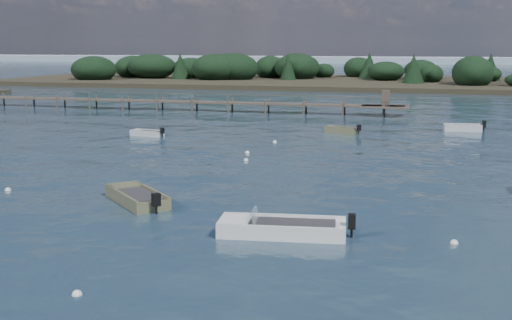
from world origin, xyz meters
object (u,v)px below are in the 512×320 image
(dinghy_mid_white_a, at_px, (282,231))
(dinghy_mid_grey, at_px, (137,199))
(tender_far_grey, at_px, (147,134))
(tender_far_white, at_px, (342,131))
(jetty, at_px, (159,101))
(tender_far_grey_b, at_px, (462,129))

(dinghy_mid_white_a, bearing_deg, dinghy_mid_grey, 156.55)
(tender_far_grey, distance_m, dinghy_mid_grey, 22.97)
(tender_far_white, bearing_deg, dinghy_mid_grey, -104.09)
(tender_far_white, distance_m, jetty, 27.04)
(dinghy_mid_white_a, relative_size, dinghy_mid_grey, 1.28)
(tender_far_grey, height_order, dinghy_mid_grey, dinghy_mid_grey)
(jetty, bearing_deg, tender_far_grey_b, -17.49)
(dinghy_mid_white_a, xyz_separation_m, dinghy_mid_grey, (-7.94, 3.44, -0.00))
(tender_far_white, height_order, jetty, jetty)
(tender_far_grey, relative_size, tender_far_white, 0.97)
(tender_far_grey_b, xyz_separation_m, jetty, (-33.02, 10.40, 0.81))
(tender_far_grey_b, height_order, tender_far_grey, tender_far_grey_b)
(tender_far_grey_b, relative_size, tender_far_grey, 1.14)
(tender_far_white, relative_size, jetty, 0.05)
(dinghy_mid_white_a, xyz_separation_m, tender_far_grey_b, (8.96, 34.34, 0.01))
(dinghy_mid_white_a, relative_size, tender_far_grey, 1.77)
(dinghy_mid_grey, height_order, jetty, jetty)
(tender_far_grey, xyz_separation_m, dinghy_mid_grey, (8.82, -21.21, 0.03))
(tender_far_grey_b, height_order, jetty, jetty)
(dinghy_mid_white_a, distance_m, jetty, 50.80)
(tender_far_grey_b, distance_m, tender_far_grey, 27.47)
(tender_far_grey_b, bearing_deg, tender_far_grey, -159.37)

